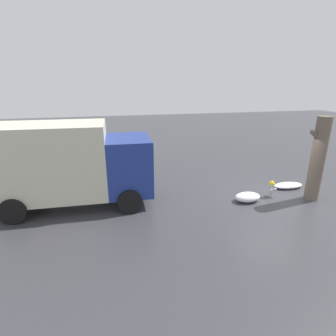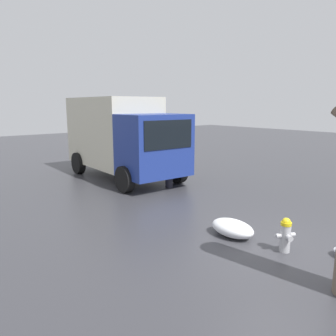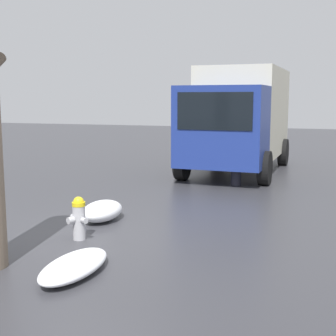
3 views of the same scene
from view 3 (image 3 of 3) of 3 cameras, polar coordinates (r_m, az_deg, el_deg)
ground_plane at (r=7.76m, az=-10.72°, el=-8.54°), size 60.00×60.00×0.00m
fire_hydrant at (r=7.66m, az=-10.84°, el=-5.97°), size 0.34×0.40×0.70m
delivery_truck at (r=14.67m, az=8.76°, el=6.27°), size 5.97×2.74×3.18m
pedestrian at (r=12.19m, az=8.35°, el=2.35°), size 0.39×0.39×1.78m
snow_pile_by_hydrant at (r=8.81m, az=-8.03°, el=-5.20°), size 1.06×0.66×0.37m
snow_pile_curbside at (r=6.29m, az=-11.35°, el=-11.61°), size 1.38×0.63×0.22m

